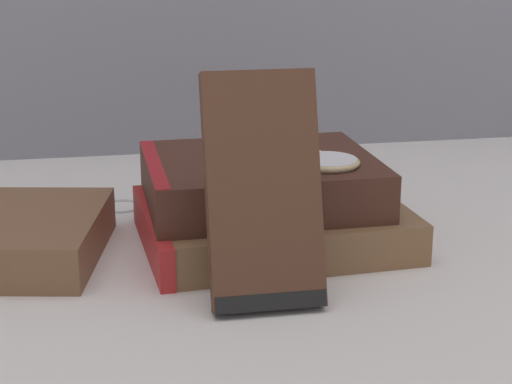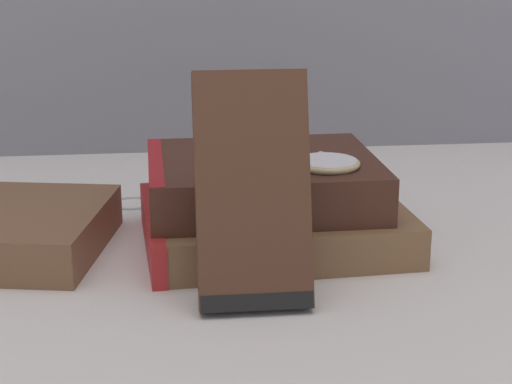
{
  "view_description": "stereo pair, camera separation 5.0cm",
  "coord_description": "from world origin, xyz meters",
  "px_view_note": "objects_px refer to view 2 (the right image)",
  "views": [
    {
      "loc": [
        -0.13,
        -0.67,
        0.26
      ],
      "look_at": [
        -0.0,
        -0.01,
        0.05
      ],
      "focal_mm": 60.0,
      "sensor_mm": 36.0,
      "label": 1
    },
    {
      "loc": [
        -0.08,
        -0.68,
        0.26
      ],
      "look_at": [
        -0.0,
        -0.01,
        0.05
      ],
      "focal_mm": 60.0,
      "sensor_mm": 36.0,
      "label": 2
    }
  ],
  "objects_px": {
    "book_leaning_front": "(253,198)",
    "pocket_watch": "(327,163)",
    "book_flat_top": "(256,181)",
    "reading_glasses": "(155,199)",
    "book_flat_bottom": "(267,224)"
  },
  "relations": [
    {
      "from": "book_leaning_front",
      "to": "pocket_watch",
      "type": "height_order",
      "value": "book_leaning_front"
    },
    {
      "from": "pocket_watch",
      "to": "book_leaning_front",
      "type": "bearing_deg",
      "value": -128.44
    },
    {
      "from": "book_flat_top",
      "to": "reading_glasses",
      "type": "bearing_deg",
      "value": 124.42
    },
    {
      "from": "book_flat_top",
      "to": "book_flat_bottom",
      "type": "bearing_deg",
      "value": -43.8
    },
    {
      "from": "book_leaning_front",
      "to": "pocket_watch",
      "type": "distance_m",
      "value": 0.11
    },
    {
      "from": "book_flat_bottom",
      "to": "book_flat_top",
      "type": "height_order",
      "value": "book_flat_top"
    },
    {
      "from": "pocket_watch",
      "to": "reading_glasses",
      "type": "height_order",
      "value": "pocket_watch"
    },
    {
      "from": "book_flat_bottom",
      "to": "pocket_watch",
      "type": "distance_m",
      "value": 0.08
    },
    {
      "from": "book_flat_bottom",
      "to": "book_leaning_front",
      "type": "relative_size",
      "value": 1.38
    },
    {
      "from": "book_flat_bottom",
      "to": "book_flat_top",
      "type": "distance_m",
      "value": 0.04
    },
    {
      "from": "book_flat_top",
      "to": "book_leaning_front",
      "type": "bearing_deg",
      "value": -98.52
    },
    {
      "from": "book_flat_top",
      "to": "pocket_watch",
      "type": "height_order",
      "value": "pocket_watch"
    },
    {
      "from": "book_flat_bottom",
      "to": "book_leaning_front",
      "type": "distance_m",
      "value": 0.13
    },
    {
      "from": "book_leaning_front",
      "to": "pocket_watch",
      "type": "xyz_separation_m",
      "value": [
        0.07,
        0.09,
        -0.0
      ]
    },
    {
      "from": "book_flat_bottom",
      "to": "pocket_watch",
      "type": "xyz_separation_m",
      "value": [
        0.05,
        -0.03,
        0.06
      ]
    }
  ]
}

